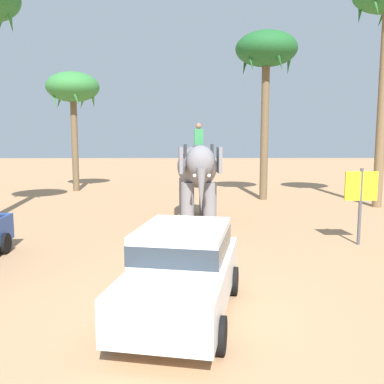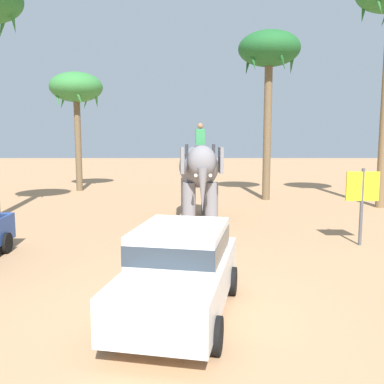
{
  "view_description": "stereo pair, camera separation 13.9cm",
  "coord_description": "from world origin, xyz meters",
  "px_view_note": "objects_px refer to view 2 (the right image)",
  "views": [
    {
      "loc": [
        0.1,
        -7.8,
        3.35
      ],
      "look_at": [
        0.26,
        5.59,
        1.6
      ],
      "focal_mm": 39.49,
      "sensor_mm": 36.0,
      "label": 1
    },
    {
      "loc": [
        0.23,
        -7.8,
        3.35
      ],
      "look_at": [
        0.26,
        5.59,
        1.6
      ],
      "focal_mm": 39.49,
      "sensor_mm": 36.0,
      "label": 2
    }
  ],
  "objects_px": {
    "car_sedan_foreground": "(180,267)",
    "palm_tree_left_of_road": "(75,90)",
    "palm_tree_far_back": "(268,54)",
    "signboard_yellow": "(361,191)",
    "elephant_with_mahout": "(198,171)"
  },
  "relations": [
    {
      "from": "car_sedan_foreground",
      "to": "palm_tree_left_of_road",
      "type": "relative_size",
      "value": 0.6
    },
    {
      "from": "car_sedan_foreground",
      "to": "palm_tree_far_back",
      "type": "distance_m",
      "value": 16.86
    },
    {
      "from": "signboard_yellow",
      "to": "elephant_with_mahout",
      "type": "bearing_deg",
      "value": 140.4
    },
    {
      "from": "palm_tree_left_of_road",
      "to": "signboard_yellow",
      "type": "height_order",
      "value": "palm_tree_left_of_road"
    },
    {
      "from": "elephant_with_mahout",
      "to": "signboard_yellow",
      "type": "relative_size",
      "value": 1.63
    },
    {
      "from": "palm_tree_far_back",
      "to": "elephant_with_mahout",
      "type": "bearing_deg",
      "value": -123.55
    },
    {
      "from": "palm_tree_left_of_road",
      "to": "signboard_yellow",
      "type": "bearing_deg",
      "value": -47.58
    },
    {
      "from": "car_sedan_foreground",
      "to": "signboard_yellow",
      "type": "relative_size",
      "value": 1.81
    },
    {
      "from": "palm_tree_left_of_road",
      "to": "signboard_yellow",
      "type": "xyz_separation_m",
      "value": [
        12.31,
        -13.48,
        -4.5
      ]
    },
    {
      "from": "elephant_with_mahout",
      "to": "palm_tree_left_of_road",
      "type": "distance_m",
      "value": 12.64
    },
    {
      "from": "elephant_with_mahout",
      "to": "palm_tree_left_of_road",
      "type": "relative_size",
      "value": 0.54
    },
    {
      "from": "car_sedan_foreground",
      "to": "palm_tree_left_of_road",
      "type": "distance_m",
      "value": 20.6
    },
    {
      "from": "elephant_with_mahout",
      "to": "signboard_yellow",
      "type": "distance_m",
      "value": 6.44
    },
    {
      "from": "palm_tree_far_back",
      "to": "signboard_yellow",
      "type": "bearing_deg",
      "value": -82.62
    },
    {
      "from": "elephant_with_mahout",
      "to": "palm_tree_left_of_road",
      "type": "xyz_separation_m",
      "value": [
        -7.36,
        9.38,
        4.2
      ]
    }
  ]
}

